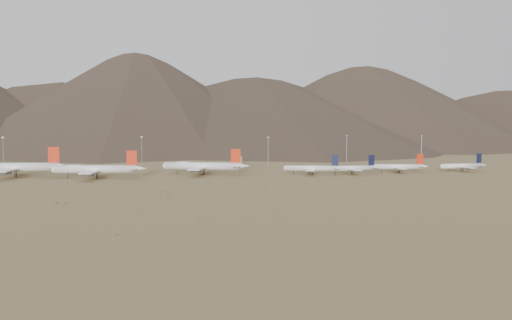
{
  "coord_description": "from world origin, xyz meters",
  "views": [
    {
      "loc": [
        -21.37,
        -373.33,
        39.5
      ],
      "look_at": [
        34.41,
        30.0,
        11.13
      ],
      "focal_mm": 40.0,
      "sensor_mm": 36.0,
      "label": 1
    }
  ],
  "objects": [
    {
      "name": "ground",
      "position": [
        0.0,
        0.0,
        0.0
      ],
      "size": [
        3000.0,
        3000.0,
        0.0
      ],
      "primitive_type": "plane",
      "color": "#9C8750",
      "rests_on": "ground"
    },
    {
      "name": "mountain_ridge",
      "position": [
        0.0,
        900.0,
        150.0
      ],
      "size": [
        4400.0,
        1000.0,
        300.0
      ],
      "color": "#473A2B",
      "rests_on": "ground"
    },
    {
      "name": "widebody_west",
      "position": [
        -133.39,
        38.16,
        7.24
      ],
      "size": [
        70.7,
        54.25,
        20.99
      ],
      "rotation": [
        0.0,
        0.0,
        -0.04
      ],
      "color": "white",
      "rests_on": "ground"
    },
    {
      "name": "widebody_centre",
      "position": [
        -76.31,
        21.86,
        6.56
      ],
      "size": [
        64.03,
        49.42,
        19.02
      ],
      "rotation": [
        0.0,
        0.0,
        -0.08
      ],
      "color": "white",
      "rests_on": "ground"
    },
    {
      "name": "widebody_east",
      "position": [
        -3.43,
        38.48,
        6.57
      ],
      "size": [
        62.81,
        49.53,
        19.04
      ],
      "rotation": [
        0.0,
        0.0,
        -0.25
      ],
      "color": "white",
      "rests_on": "ground"
    },
    {
      "name": "narrowbody_a",
      "position": [
        76.18,
        29.69,
        4.76
      ],
      "size": [
        43.73,
        32.15,
        14.66
      ],
      "rotation": [
        0.0,
        0.0,
        -0.23
      ],
      "color": "white",
      "rests_on": "ground"
    },
    {
      "name": "narrowbody_b",
      "position": [
        105.74,
        29.28,
        4.52
      ],
      "size": [
        42.2,
        30.49,
        13.94
      ],
      "rotation": [
        0.0,
        0.0,
        0.1
      ],
      "color": "white",
      "rests_on": "ground"
    },
    {
      "name": "narrowbody_c",
      "position": [
        144.87,
        36.29,
        4.6
      ],
      "size": [
        42.86,
        31.09,
        14.18
      ],
      "rotation": [
        0.0,
        0.0,
        -0.13
      ],
      "color": "white",
      "rests_on": "ground"
    },
    {
      "name": "narrowbody_d",
      "position": [
        196.83,
        38.66,
        4.5
      ],
      "size": [
        41.62,
        30.42,
        13.85
      ],
      "rotation": [
        0.0,
        0.0,
        0.18
      ],
      "color": "white",
      "rests_on": "ground"
    },
    {
      "name": "control_tower",
      "position": [
        30.0,
        120.0,
        5.32
      ],
      "size": [
        8.0,
        8.0,
        12.0
      ],
      "color": "gray",
      "rests_on": "ground"
    },
    {
      "name": "mast_far_west",
      "position": [
        -165.66,
        126.28,
        14.2
      ],
      "size": [
        2.0,
        0.6,
        25.7
      ],
      "color": "gray",
      "rests_on": "ground"
    },
    {
      "name": "mast_west",
      "position": [
        -51.89,
        126.53,
        14.2
      ],
      "size": [
        2.0,
        0.6,
        25.7
      ],
      "color": "gray",
      "rests_on": "ground"
    },
    {
      "name": "mast_centre",
      "position": [
        54.96,
        103.02,
        14.2
      ],
      "size": [
        2.0,
        0.6,
        25.7
      ],
      "color": "gray",
      "rests_on": "ground"
    },
    {
      "name": "mast_east",
      "position": [
        135.3,
        141.06,
        14.2
      ],
      "size": [
        2.0,
        0.6,
        25.7
      ],
      "color": "gray",
      "rests_on": "ground"
    },
    {
      "name": "mast_far_east",
      "position": [
        203.04,
        128.17,
        14.2
      ],
      "size": [
        2.0,
        0.6,
        25.7
      ],
      "color": "gray",
      "rests_on": "ground"
    },
    {
      "name": "desert_scrub",
      "position": [
        -8.4,
        -95.85,
        0.36
      ],
      "size": [
        418.18,
        175.06,
        0.94
      ],
      "color": "brown",
      "rests_on": "ground"
    }
  ]
}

